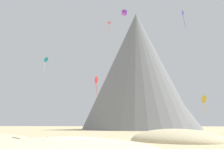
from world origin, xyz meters
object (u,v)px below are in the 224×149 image
kite_rainbow_high (109,23)px  kite_teal_mid (46,60)px  kite_gold_low (204,100)px  kite_red_low (97,80)px  bush_scatter_east (47,139)px  rock_massif (141,78)px  bush_low_patch (37,144)px  kite_violet_mid (124,13)px  kite_indigo_high (183,15)px

kite_rainbow_high → kite_teal_mid: kite_rainbow_high is taller
kite_gold_low → kite_red_low: kite_red_low is taller
bush_scatter_east → rock_massif: 86.76m
bush_low_patch → kite_teal_mid: kite_teal_mid is taller
kite_violet_mid → kite_gold_low: bearing=104.9°
bush_low_patch → kite_gold_low: kite_gold_low is taller
kite_violet_mid → rock_massif: bearing=149.7°
kite_indigo_high → kite_violet_mid: 20.23m
bush_scatter_east → kite_gold_low: 41.12m
bush_low_patch → kite_rainbow_high: kite_rainbow_high is taller
bush_low_patch → kite_gold_low: bearing=46.6°
kite_rainbow_high → kite_gold_low: 42.14m
bush_low_patch → kite_red_low: (3.98, 22.53, 12.68)m
kite_rainbow_high → kite_teal_mid: bearing=-50.8°
kite_indigo_high → kite_red_low: 28.33m
kite_rainbow_high → kite_violet_mid: (7.74, -32.99, -11.93)m
bush_low_patch → kite_violet_mid: kite_violet_mid is taller
kite_gold_low → kite_red_low: (-26.41, -9.63, 3.96)m
bush_scatter_east → rock_massif: size_ratio=0.02×
kite_rainbow_high → kite_indigo_high: (22.06, -19.53, -7.17)m
bush_scatter_east → kite_violet_mid: (12.79, 6.61, 25.31)m
kite_violet_mid → kite_indigo_high: bearing=105.1°
kite_rainbow_high → kite_gold_low: size_ratio=0.82×
kite_teal_mid → kite_red_low: bearing=13.9°
kite_teal_mid → bush_scatter_east: bearing=-43.0°
kite_rainbow_high → kite_gold_low: kite_rainbow_high is taller
bush_low_patch → kite_rainbow_high: (3.51, 47.31, 37.43)m
bush_scatter_east → rock_massif: (15.60, 81.59, 25.07)m
kite_indigo_high → kite_red_low: (-21.59, -5.26, -17.58)m
bush_scatter_east → kite_red_low: 20.16m
rock_massif → kite_gold_low: rock_massif is taller
kite_rainbow_high → kite_red_low: kite_rainbow_high is taller
kite_indigo_high → kite_violet_mid: size_ratio=3.99×
kite_rainbow_high → kite_indigo_high: bearing=27.2°
kite_rainbow_high → kite_violet_mid: kite_rainbow_high is taller
kite_violet_mid → kite_red_low: kite_violet_mid is taller
rock_massif → kite_indigo_high: rock_massif is taller
bush_low_patch → kite_violet_mid: 31.33m
rock_massif → kite_gold_low: 61.68m
bush_scatter_east → kite_rainbow_high: size_ratio=0.22×
kite_rainbow_high → kite_indigo_high: size_ratio=0.94×
rock_massif → kite_red_low: rock_massif is taller
kite_indigo_high → kite_violet_mid: (-14.32, -13.47, -4.76)m
bush_scatter_east → kite_rainbow_high: kite_rainbow_high is taller
kite_violet_mid → kite_teal_mid: 24.07m
kite_rainbow_high → rock_massif: bearing=144.6°
rock_massif → kite_red_low: 68.68m
bush_low_patch → bush_scatter_east: (-1.54, 7.71, 0.18)m
kite_red_low → kite_rainbow_high: bearing=15.0°
bush_low_patch → bush_scatter_east: size_ratio=1.06×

